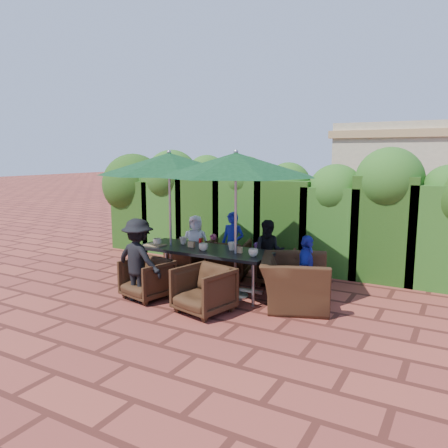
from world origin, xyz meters
The scene contains 31 objects.
ground centered at (0.00, 0.00, 0.00)m, with size 80.00×80.00×0.00m, color brown.
dining_table centered at (-0.15, 0.01, 0.68)m, with size 2.42×0.90×0.75m.
umbrella_left centered at (-0.85, -0.04, 2.21)m, with size 2.50×2.50×2.46m.
umbrella_right centered at (0.50, -0.06, 2.21)m, with size 2.66×2.66×2.46m.
chair_far_left centered at (-1.09, 0.87, 0.36)m, with size 0.71×0.66×0.73m, color black.
chair_far_mid centered at (-0.21, 1.01, 0.40)m, with size 0.77×0.72×0.79m, color black.
chair_far_right centered at (0.78, 1.01, 0.35)m, with size 0.69×0.64×0.71m, color black.
chair_near_left centered at (-0.75, -0.84, 0.36)m, with size 0.70×0.66×0.73m, color black.
chair_near_right centered at (0.42, -0.95, 0.39)m, with size 0.75×0.71×0.77m, color black.
chair_end_right centered at (1.51, 0.02, 0.52)m, with size 1.19×0.78×1.04m, color black.
adult_far_left centered at (-1.02, 1.04, 0.57)m, with size 0.57×0.34×1.15m, color white.
adult_far_mid centered at (-0.11, 0.98, 0.64)m, with size 0.46×0.38×1.28m, color #1C289A.
adult_far_right centered at (0.70, 0.87, 0.60)m, with size 0.58×0.35×1.20m, color black.
adult_near_left centered at (-0.80, -0.99, 0.68)m, with size 0.87×0.40×1.36m, color black.
adult_end_right centered at (1.70, 0.02, 0.58)m, with size 0.68×0.34×1.15m, color #1C289A.
child_left centered at (-0.60, 1.04, 0.40)m, with size 0.29×0.23×0.80m, color #C84666.
child_right centered at (0.39, 1.01, 0.37)m, with size 0.26×0.22×0.73m, color #824CA4.
pedestrian_a centered at (1.90, 4.08, 0.96)m, with size 1.80×0.64×1.93m, color #2B8F27.
pedestrian_b centered at (2.68, 4.54, 0.96)m, with size 0.92×0.56×1.91m, color #C84666.
pedestrian_c centered at (3.35, 4.44, 0.92)m, with size 1.18×0.54×1.84m, color gray.
cup_a centered at (-1.06, -0.16, 0.81)m, with size 0.16×0.16×0.12m, color beige.
cup_b centered at (-0.69, 0.14, 0.82)m, with size 0.14×0.14×0.13m, color beige.
cup_c centered at (-0.08, -0.14, 0.81)m, with size 0.16×0.16×0.13m, color beige.
cup_d centered at (0.33, 0.13, 0.82)m, with size 0.15×0.15×0.14m, color beige.
cup_e centered at (0.85, -0.10, 0.81)m, with size 0.16×0.16×0.13m, color beige.
ketchup_bottle centered at (-0.24, 0.01, 0.83)m, with size 0.04×0.04×0.17m, color #B20C0A.
sauce_bottle centered at (-0.24, 0.07, 0.83)m, with size 0.04×0.04×0.17m, color #4C230C.
serving_tray centered at (-1.07, -0.21, 0.76)m, with size 0.35×0.25×0.02m, color olive.
number_block_left centered at (-0.41, -0.01, 0.80)m, with size 0.12×0.06×0.10m, color tan.
number_block_right centered at (0.53, 0.00, 0.80)m, with size 0.12×0.06×0.10m, color tan.
hedge_wall centered at (-0.18, 2.32, 1.33)m, with size 9.10×1.60×2.52m.
Camera 1 is at (3.81, -6.34, 2.39)m, focal length 35.00 mm.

